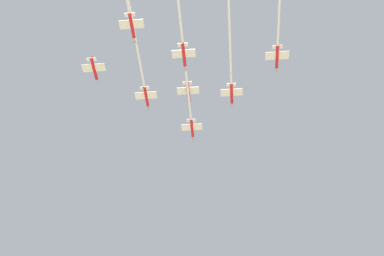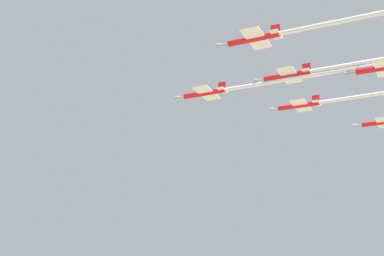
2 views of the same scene
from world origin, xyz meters
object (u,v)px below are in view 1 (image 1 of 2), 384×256
at_px(jet_port_inner, 136,41).
at_px(jet_port_outer, 180,14).
at_px(jet_port_trail, 184,55).
at_px(jet_starboard_inner, 229,10).
at_px(jet_starboard_outer, 94,69).
at_px(jet_lead, 186,75).

distance_m(jet_port_inner, jet_port_outer, 17.08).
relative_size(jet_port_outer, jet_port_trail, 7.88).
height_order(jet_starboard_inner, jet_starboard_outer, jet_starboard_inner).
height_order(jet_port_inner, jet_port_outer, jet_port_inner).
distance_m(jet_lead, jet_port_trail, 8.25).
bearing_deg(jet_lead, jet_starboard_inner, -56.81).
distance_m(jet_lead, jet_port_inner, 19.66).
bearing_deg(jet_port_trail, jet_starboard_inner, -43.99).
relative_size(jet_lead, jet_starboard_outer, 6.71).
height_order(jet_lead, jet_port_inner, jet_port_inner).
bearing_deg(jet_port_outer, jet_port_trail, 90.00).
height_order(jet_starboard_inner, jet_port_trail, jet_starboard_inner).
bearing_deg(jet_port_inner, jet_starboard_outer, 151.82).
bearing_deg(jet_port_trail, jet_lead, 90.00).
height_order(jet_port_outer, jet_starboard_outer, jet_port_outer).
bearing_deg(jet_lead, jet_port_outer, -90.00).
distance_m(jet_starboard_inner, jet_starboard_outer, 46.94).
bearing_deg(jet_starboard_outer, jet_port_trail, -5.71).
xyz_separation_m(jet_port_inner, jet_port_trail, (-1.76, 15.28, -2.22)).
height_order(jet_lead, jet_port_trail, jet_lead).
distance_m(jet_lead, jet_starboard_inner, 26.64).
bearing_deg(jet_lead, jet_port_inner, -138.04).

